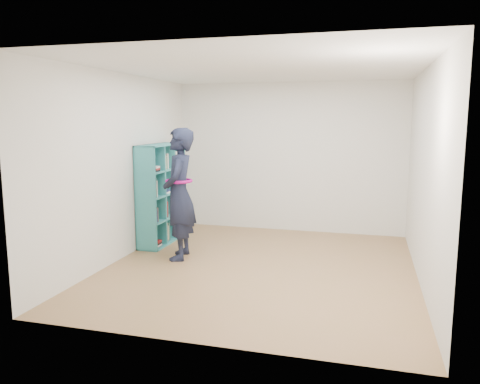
# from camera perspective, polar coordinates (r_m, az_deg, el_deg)

# --- Properties ---
(floor) EXTENTS (4.50, 4.50, 0.00)m
(floor) POSITION_cam_1_polar(r_m,az_deg,el_deg) (6.34, 2.44, -9.19)
(floor) COLOR olive
(floor) RESTS_ON ground
(ceiling) EXTENTS (4.50, 4.50, 0.00)m
(ceiling) POSITION_cam_1_polar(r_m,az_deg,el_deg) (6.07, 2.61, 14.86)
(ceiling) COLOR white
(ceiling) RESTS_ON wall_back
(wall_left) EXTENTS (0.02, 4.50, 2.60)m
(wall_left) POSITION_cam_1_polar(r_m,az_deg,el_deg) (6.80, -14.18, 2.97)
(wall_left) COLOR silver
(wall_left) RESTS_ON floor
(wall_right) EXTENTS (0.02, 4.50, 2.60)m
(wall_right) POSITION_cam_1_polar(r_m,az_deg,el_deg) (5.96, 21.63, 1.83)
(wall_right) COLOR silver
(wall_right) RESTS_ON floor
(wall_back) EXTENTS (4.00, 0.02, 2.60)m
(wall_back) POSITION_cam_1_polar(r_m,az_deg,el_deg) (8.27, 5.99, 4.19)
(wall_back) COLOR silver
(wall_back) RESTS_ON floor
(wall_front) EXTENTS (4.00, 0.02, 2.60)m
(wall_front) POSITION_cam_1_polar(r_m,az_deg,el_deg) (3.93, -4.78, -0.90)
(wall_front) COLOR silver
(wall_front) RESTS_ON floor
(bookshelf) EXTENTS (0.35, 1.19, 1.58)m
(bookshelf) POSITION_cam_1_polar(r_m,az_deg,el_deg) (7.58, -9.71, -0.43)
(bookshelf) COLOR teal
(bookshelf) RESTS_ON floor
(person) EXTENTS (0.58, 0.75, 1.85)m
(person) POSITION_cam_1_polar(r_m,az_deg,el_deg) (6.62, -7.42, -0.24)
(person) COLOR black
(person) RESTS_ON floor
(smartphone) EXTENTS (0.05, 0.08, 0.12)m
(smartphone) POSITION_cam_1_polar(r_m,az_deg,el_deg) (6.71, -8.40, 0.91)
(smartphone) COLOR silver
(smartphone) RESTS_ON person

